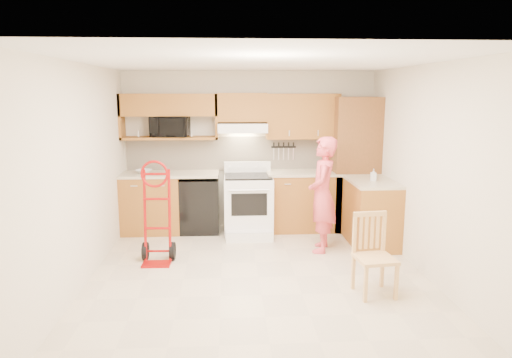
{
  "coord_description": "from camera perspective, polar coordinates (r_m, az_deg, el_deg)",
  "views": [
    {
      "loc": [
        -0.35,
        -5.22,
        2.18
      ],
      "look_at": [
        0.0,
        0.5,
        1.1
      ],
      "focal_mm": 32.62,
      "sensor_mm": 36.0,
      "label": 1
    }
  ],
  "objects": [
    {
      "name": "floor",
      "position": [
        5.67,
        0.31,
        -12.04
      ],
      "size": [
        4.0,
        4.5,
        0.02
      ],
      "primitive_type": "cube",
      "color": "beige",
      "rests_on": "ground"
    },
    {
      "name": "ceiling",
      "position": [
        5.24,
        0.34,
        14.28
      ],
      "size": [
        4.0,
        4.5,
        0.02
      ],
      "primitive_type": "cube",
      "color": "white",
      "rests_on": "ground"
    },
    {
      "name": "wall_back",
      "position": [
        7.55,
        -0.81,
        3.58
      ],
      "size": [
        4.0,
        0.02,
        2.5
      ],
      "primitive_type": "cube",
      "color": "beige",
      "rests_on": "ground"
    },
    {
      "name": "wall_front",
      "position": [
        3.12,
        3.07,
        -6.63
      ],
      "size": [
        4.0,
        0.02,
        2.5
      ],
      "primitive_type": "cube",
      "color": "beige",
      "rests_on": "ground"
    },
    {
      "name": "wall_left",
      "position": [
        5.56,
        -20.83,
        0.34
      ],
      "size": [
        0.02,
        4.5,
        2.5
      ],
      "primitive_type": "cube",
      "color": "beige",
      "rests_on": "ground"
    },
    {
      "name": "wall_right",
      "position": [
        5.8,
        20.55,
        0.77
      ],
      "size": [
        0.02,
        4.5,
        2.5
      ],
      "primitive_type": "cube",
      "color": "beige",
      "rests_on": "ground"
    },
    {
      "name": "backsplash",
      "position": [
        7.53,
        -0.8,
        3.18
      ],
      "size": [
        3.92,
        0.03,
        0.55
      ],
      "primitive_type": "cube",
      "color": "beige",
      "rests_on": "wall_back"
    },
    {
      "name": "lower_cab_left",
      "position": [
        7.47,
        -12.65,
        -2.98
      ],
      "size": [
        0.9,
        0.6,
        0.9
      ],
      "primitive_type": "cube",
      "color": "brown",
      "rests_on": "ground"
    },
    {
      "name": "dishwasher",
      "position": [
        7.4,
        -6.89,
        -3.14
      ],
      "size": [
        0.6,
        0.6,
        0.85
      ],
      "primitive_type": "cube",
      "color": "black",
      "rests_on": "ground"
    },
    {
      "name": "lower_cab_right",
      "position": [
        7.47,
        5.7,
        -2.78
      ],
      "size": [
        1.14,
        0.6,
        0.9
      ],
      "primitive_type": "cube",
      "color": "brown",
      "rests_on": "ground"
    },
    {
      "name": "countertop_left",
      "position": [
        7.34,
        -10.48,
        0.59
      ],
      "size": [
        1.5,
        0.63,
        0.04
      ],
      "primitive_type": "cube",
      "color": "#BBB08D",
      "rests_on": "lower_cab_left"
    },
    {
      "name": "countertop_right",
      "position": [
        7.38,
        5.77,
        0.77
      ],
      "size": [
        1.14,
        0.63,
        0.04
      ],
      "primitive_type": "cube",
      "color": "#BBB08D",
      "rests_on": "lower_cab_right"
    },
    {
      "name": "cab_return_right",
      "position": [
        6.91,
        13.92,
        -4.15
      ],
      "size": [
        0.6,
        1.0,
        0.9
      ],
      "primitive_type": "cube",
      "color": "brown",
      "rests_on": "ground"
    },
    {
      "name": "countertop_return",
      "position": [
        6.81,
        14.09,
        -0.32
      ],
      "size": [
        0.63,
        1.0,
        0.04
      ],
      "primitive_type": "cube",
      "color": "#BBB08D",
      "rests_on": "cab_return_right"
    },
    {
      "name": "pantry_tall",
      "position": [
        7.53,
        11.96,
        1.8
      ],
      "size": [
        0.7,
        0.6,
        2.1
      ],
      "primitive_type": "cube",
      "color": "brown",
      "rests_on": "ground"
    },
    {
      "name": "upper_cab_left",
      "position": [
        7.37,
        -10.64,
        8.93
      ],
      "size": [
        1.5,
        0.33,
        0.34
      ],
      "primitive_type": "cube",
      "color": "brown",
      "rests_on": "wall_back"
    },
    {
      "name": "upper_shelf_mw",
      "position": [
        7.4,
        -10.5,
        4.98
      ],
      "size": [
        1.5,
        0.33,
        0.04
      ],
      "primitive_type": "cube",
      "color": "brown",
      "rests_on": "wall_back"
    },
    {
      "name": "upper_cab_center",
      "position": [
        7.31,
        -1.71,
        8.78
      ],
      "size": [
        0.76,
        0.33,
        0.44
      ],
      "primitive_type": "cube",
      "color": "brown",
      "rests_on": "wall_back"
    },
    {
      "name": "upper_cab_right",
      "position": [
        7.41,
        5.73,
        7.67
      ],
      "size": [
        1.14,
        0.33,
        0.7
      ],
      "primitive_type": "cube",
      "color": "brown",
      "rests_on": "wall_back"
    },
    {
      "name": "range_hood",
      "position": [
        7.27,
        -1.68,
        6.32
      ],
      "size": [
        0.76,
        0.46,
        0.14
      ],
      "primitive_type": "cube",
      "color": "white",
      "rests_on": "wall_back"
    },
    {
      "name": "knife_strip",
      "position": [
        7.54,
        3.4,
        3.48
      ],
      "size": [
        0.4,
        0.05,
        0.29
      ],
      "primitive_type": null,
      "color": "black",
      "rests_on": "backsplash"
    },
    {
      "name": "microwave",
      "position": [
        7.38,
        -10.49,
        6.37
      ],
      "size": [
        0.61,
        0.44,
        0.32
      ],
      "primitive_type": "imported",
      "rotation": [
        0.0,
        0.0,
        -0.08
      ],
      "color": "black",
      "rests_on": "upper_shelf_mw"
    },
    {
      "name": "range",
      "position": [
        7.14,
        -0.94,
        -2.59
      ],
      "size": [
        0.74,
        0.97,
        1.09
      ],
      "primitive_type": null,
      "color": "white",
      "rests_on": "ground"
    },
    {
      "name": "person",
      "position": [
        6.42,
        8.15,
        -1.91
      ],
      "size": [
        0.51,
        0.65,
        1.59
      ],
      "primitive_type": "imported",
      "rotation": [
        0.0,
        0.0,
        -1.81
      ],
      "color": "#DD4852",
      "rests_on": "ground"
    },
    {
      "name": "hand_truck",
      "position": [
        6.07,
        -12.14,
        -4.64
      ],
      "size": [
        0.49,
        0.45,
        1.2
      ],
      "primitive_type": null,
      "rotation": [
        0.0,
        0.0,
        -0.03
      ],
      "color": "#990B0A",
      "rests_on": "ground"
    },
    {
      "name": "dining_chair",
      "position": [
        5.23,
        14.42,
        -9.08
      ],
      "size": [
        0.45,
        0.48,
        0.89
      ],
      "primitive_type": null,
      "rotation": [
        0.0,
        0.0,
        0.12
      ],
      "color": "#E2B664",
      "rests_on": "ground"
    },
    {
      "name": "soap_bottle",
      "position": [
        6.76,
        14.2,
        0.51
      ],
      "size": [
        0.09,
        0.09,
        0.17
      ],
      "primitive_type": "imported",
      "rotation": [
        0.0,
        0.0,
        -0.18
      ],
      "color": "white",
      "rests_on": "countertop_return"
    },
    {
      "name": "bowl",
      "position": [
        7.39,
        -13.6,
        0.93
      ],
      "size": [
        0.31,
        0.31,
        0.06
      ],
      "primitive_type": "imported",
      "rotation": [
        0.0,
        0.0,
        -0.43
      ],
      "color": "white",
      "rests_on": "countertop_left"
    }
  ]
}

